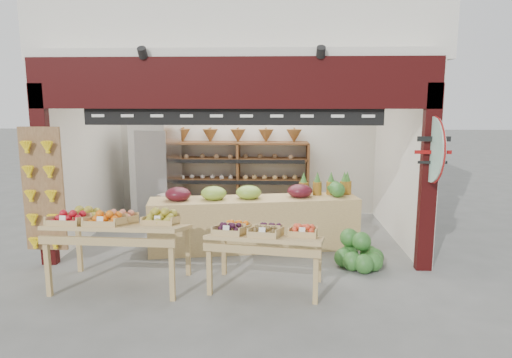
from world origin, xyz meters
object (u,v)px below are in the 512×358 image
(refrigerator, at_px, (157,173))
(display_table_right, at_px, (262,234))
(back_shelving, at_px, (238,162))
(display_table_left, at_px, (112,223))
(cardboard_stack, at_px, (180,217))
(mid_counter, at_px, (254,221))
(watermelon_pile, at_px, (360,254))

(refrigerator, distance_m, display_table_right, 3.94)
(refrigerator, xyz_separation_m, display_table_right, (2.22, -3.25, -0.27))
(back_shelving, bearing_deg, display_table_left, -109.87)
(back_shelving, relative_size, cardboard_stack, 2.70)
(back_shelving, xyz_separation_m, cardboard_stack, (-1.01, -1.13, -0.89))
(back_shelving, height_order, mid_counter, back_shelving)
(watermelon_pile, bearing_deg, cardboard_stack, 148.63)
(display_table_left, height_order, watermelon_pile, display_table_left)
(mid_counter, bearing_deg, cardboard_stack, 143.95)
(mid_counter, xyz_separation_m, watermelon_pile, (1.58, -0.79, -0.27))
(cardboard_stack, height_order, watermelon_pile, cardboard_stack)
(display_table_right, bearing_deg, back_shelving, 99.35)
(display_table_right, bearing_deg, watermelon_pile, 28.86)
(cardboard_stack, relative_size, watermelon_pile, 1.49)
(refrigerator, relative_size, display_table_right, 1.27)
(refrigerator, height_order, display_table_right, refrigerator)
(display_table_right, relative_size, watermelon_pile, 2.12)
(refrigerator, xyz_separation_m, watermelon_pile, (3.61, -2.48, -0.79))
(watermelon_pile, bearing_deg, mid_counter, 153.36)
(refrigerator, relative_size, display_table_left, 1.14)
(refrigerator, distance_m, cardboard_stack, 1.14)
(back_shelving, xyz_separation_m, refrigerator, (-1.60, -0.49, -0.15))
(back_shelving, bearing_deg, mid_counter, -78.71)
(back_shelving, distance_m, display_table_right, 3.81)
(back_shelving, relative_size, display_table_right, 1.90)
(cardboard_stack, xyz_separation_m, display_table_left, (-0.34, -2.59, 0.59))
(refrigerator, distance_m, watermelon_pile, 4.45)
(display_table_right, height_order, watermelon_pile, display_table_right)
(display_table_left, height_order, display_table_right, display_table_left)
(cardboard_stack, xyz_separation_m, mid_counter, (1.44, -1.05, 0.22))
(cardboard_stack, distance_m, mid_counter, 1.80)
(watermelon_pile, bearing_deg, back_shelving, 124.15)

